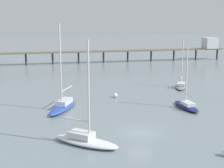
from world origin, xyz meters
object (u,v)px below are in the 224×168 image
sailboat_navy (186,105)px  sailboat_gray (181,85)px  sailboat_blue (63,104)px  mooring_buoy_far (115,95)px  pier (134,49)px  sailboat_white (85,139)px

sailboat_navy → sailboat_gray: 14.09m
sailboat_gray → sailboat_blue: 24.04m
sailboat_navy → sailboat_blue: 17.11m
mooring_buoy_far → pier: bearing=73.4°
sailboat_navy → sailboat_gray: (4.24, 13.44, -0.02)m
sailboat_blue → mooring_buoy_far: size_ratio=16.15×
sailboat_white → mooring_buoy_far: 20.09m
sailboat_white → sailboat_blue: sailboat_blue is taller
sailboat_navy → pier: bearing=85.8°
sailboat_white → mooring_buoy_far: (6.22, 19.10, -0.27)m
sailboat_gray → sailboat_white: sailboat_white is taller
sailboat_gray → mooring_buoy_far: size_ratio=11.72×
pier → sailboat_gray: sailboat_gray is taller
sailboat_navy → sailboat_white: sailboat_white is taller
pier → sailboat_blue: size_ratio=6.70×
pier → mooring_buoy_far: bearing=-106.6°
sailboat_gray → mooring_buoy_far: bearing=-156.6°
pier → mooring_buoy_far: size_ratio=108.18×
sailboat_gray → mooring_buoy_far: (-12.99, -5.62, -0.16)m
sailboat_navy → sailboat_white: bearing=-143.0°
sailboat_gray → sailboat_white: (-19.21, -24.73, 0.11)m
pier → sailboat_blue: bearing=-113.6°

